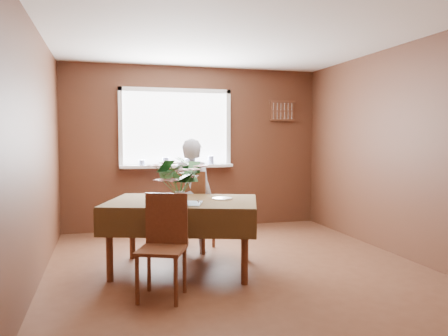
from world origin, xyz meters
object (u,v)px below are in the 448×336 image
object	(u,v)px
dining_table	(183,209)
chair_near	(164,240)
chair_far	(192,208)
seated_woman	(192,196)
flower_bouquet	(180,176)

from	to	relation	value
dining_table	chair_near	distance (m)	0.77
chair_far	seated_woman	xyz separation A→B (m)	(-0.02, -0.06, 0.16)
dining_table	chair_far	size ratio (longest dim) A/B	1.79
chair_near	flower_bouquet	xyz separation A→B (m)	(0.23, 0.48, 0.53)
seated_woman	flower_bouquet	size ratio (longest dim) A/B	2.81
seated_woman	dining_table	bearing A→B (deg)	98.43
flower_bouquet	chair_near	bearing A→B (deg)	-115.36
dining_table	flower_bouquet	xyz separation A→B (m)	(-0.07, -0.21, 0.37)
chair_far	seated_woman	bearing A→B (deg)	108.14
seated_woman	chair_near	bearing A→B (deg)	96.33
dining_table	flower_bouquet	world-z (taller)	flower_bouquet
seated_woman	flower_bouquet	world-z (taller)	seated_woman
seated_woman	flower_bouquet	xyz separation A→B (m)	(-0.30, -0.89, 0.33)
chair_far	flower_bouquet	xyz separation A→B (m)	(-0.31, -0.94, 0.48)
seated_woman	flower_bouquet	bearing A→B (deg)	98.82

